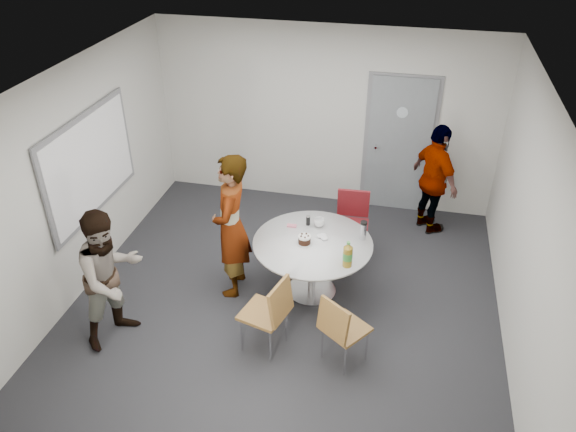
% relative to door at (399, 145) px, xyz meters
% --- Properties ---
extents(floor, '(5.00, 5.00, 0.00)m').
position_rel_door_xyz_m(floor, '(-1.10, -2.48, -1.03)').
color(floor, '#242428').
rests_on(floor, ground).
extents(ceiling, '(5.00, 5.00, 0.00)m').
position_rel_door_xyz_m(ceiling, '(-1.10, -2.48, 1.67)').
color(ceiling, silver).
rests_on(ceiling, wall_back).
extents(wall_back, '(5.00, 0.00, 5.00)m').
position_rel_door_xyz_m(wall_back, '(-1.10, 0.02, 0.32)').
color(wall_back, beige).
rests_on(wall_back, floor).
extents(wall_left, '(0.00, 5.00, 5.00)m').
position_rel_door_xyz_m(wall_left, '(-3.60, -2.48, 0.32)').
color(wall_left, beige).
rests_on(wall_left, floor).
extents(wall_right, '(0.00, 5.00, 5.00)m').
position_rel_door_xyz_m(wall_right, '(1.40, -2.48, 0.32)').
color(wall_right, beige).
rests_on(wall_right, floor).
extents(wall_front, '(5.00, 0.00, 5.00)m').
position_rel_door_xyz_m(wall_front, '(-1.10, -4.98, 0.32)').
color(wall_front, beige).
rests_on(wall_front, floor).
extents(door, '(1.02, 0.17, 2.12)m').
position_rel_door_xyz_m(door, '(0.00, 0.00, 0.00)').
color(door, slate).
rests_on(door, wall_back).
extents(whiteboard, '(0.04, 1.90, 1.25)m').
position_rel_door_xyz_m(whiteboard, '(-3.56, -2.28, 0.42)').
color(whiteboard, slate).
rests_on(whiteboard, wall_left).
extents(table, '(1.41, 1.41, 1.05)m').
position_rel_door_xyz_m(table, '(-0.80, -2.30, -0.39)').
color(table, silver).
rests_on(table, floor).
extents(chair_near_left, '(0.57, 0.54, 0.92)m').
position_rel_door_xyz_m(chair_near_left, '(-1.07, -3.35, -0.46)').
color(chair_near_left, brown).
rests_on(chair_near_left, floor).
extents(chair_near_right, '(0.58, 0.59, 0.85)m').
position_rel_door_xyz_m(chair_near_right, '(-0.34, -3.39, -0.51)').
color(chair_near_right, brown).
rests_on(chair_near_right, floor).
extents(chair_far, '(0.46, 0.50, 0.92)m').
position_rel_door_xyz_m(chair_far, '(-0.48, -1.37, -0.46)').
color(chair_far, maroon).
rests_on(chair_far, floor).
extents(person_main, '(0.51, 0.71, 1.82)m').
position_rel_door_xyz_m(person_main, '(-1.78, -2.44, -0.12)').
color(person_main, '#A5C6EA').
rests_on(person_main, floor).
extents(person_left, '(0.89, 0.97, 1.60)m').
position_rel_door_xyz_m(person_left, '(-2.77, -3.49, -0.23)').
color(person_left, white).
rests_on(person_left, floor).
extents(person_right, '(0.86, 1.00, 1.61)m').
position_rel_door_xyz_m(person_right, '(0.55, -0.53, -0.22)').
color(person_right, black).
rests_on(person_right, floor).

